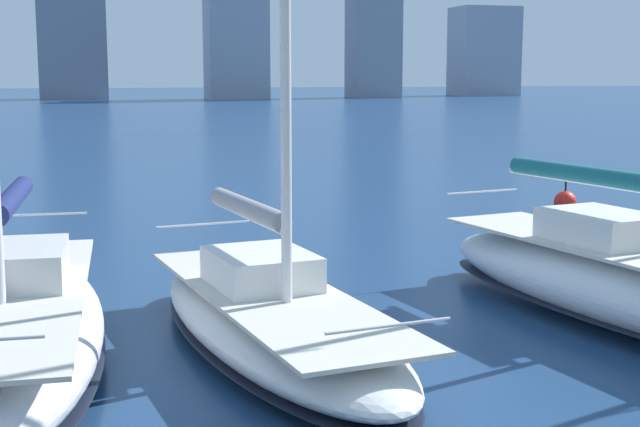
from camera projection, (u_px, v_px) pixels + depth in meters
city_skyline at (27, 0)px, 155.77m from camera, size 174.40×22.59×48.51m
sailboat_teal at (620, 281)px, 15.57m from camera, size 3.90×9.54×10.88m
sailboat_grey at (271, 314)px, 13.97m from camera, size 3.56×8.76×12.59m
sailboat_navy at (9, 329)px, 12.77m from camera, size 3.21×9.12×10.40m
channel_buoy at (565, 202)px, 28.09m from camera, size 0.70×0.70×1.40m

